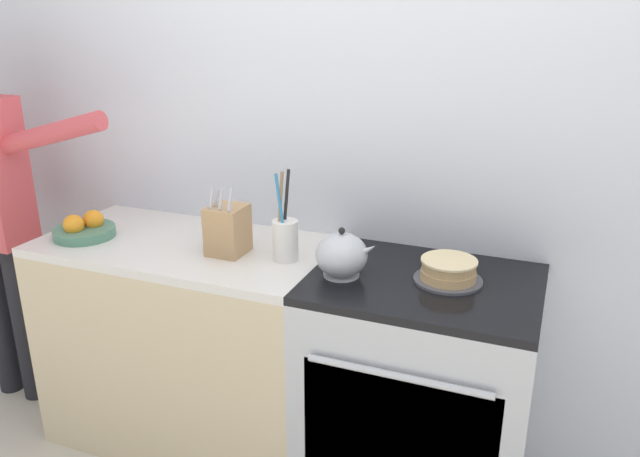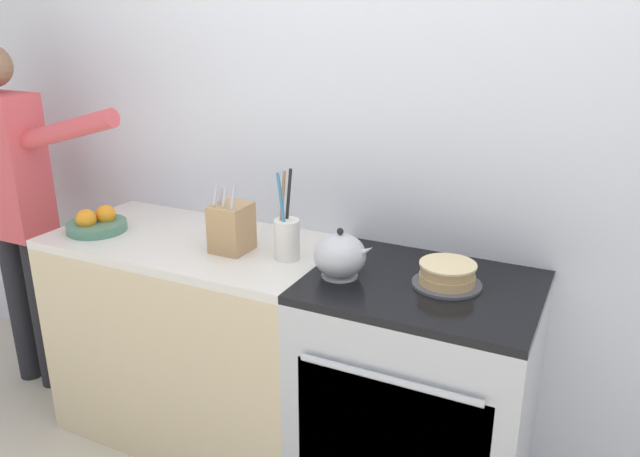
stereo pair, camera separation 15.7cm
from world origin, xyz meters
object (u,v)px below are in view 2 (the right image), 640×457
object	(u,v)px
layer_cake	(447,275)
fruit_bowl	(97,223)
tea_kettle	(340,256)
knife_block	(232,227)
stove_range	(416,396)
utensil_crock	(287,237)
person_baker	(13,193)

from	to	relation	value
layer_cake	fruit_bowl	distance (m)	1.49
tea_kettle	knife_block	distance (m)	0.48
layer_cake	knife_block	bearing A→B (deg)	-176.66
stove_range	utensil_crock	world-z (taller)	utensil_crock
utensil_crock	person_baker	xyz separation A→B (m)	(-1.42, -0.04, -0.00)
stove_range	layer_cake	distance (m)	0.50
stove_range	fruit_bowl	bearing A→B (deg)	-176.27
layer_cake	stove_range	bearing A→B (deg)	-165.19
knife_block	utensil_crock	distance (m)	0.23
knife_block	tea_kettle	bearing A→B (deg)	-4.90
stove_range	fruit_bowl	world-z (taller)	fruit_bowl
tea_kettle	knife_block	size ratio (longest dim) A/B	0.81
fruit_bowl	knife_block	bearing A→B (deg)	5.60
tea_kettle	person_baker	bearing A→B (deg)	179.43
knife_block	fruit_bowl	xyz separation A→B (m)	(-0.64, -0.06, -0.06)
layer_cake	fruit_bowl	world-z (taller)	fruit_bowl
knife_block	person_baker	distance (m)	1.19
layer_cake	person_baker	bearing A→B (deg)	-177.92
fruit_bowl	person_baker	world-z (taller)	person_baker
layer_cake	tea_kettle	size ratio (longest dim) A/B	1.05
stove_range	person_baker	world-z (taller)	person_baker
stove_range	knife_block	world-z (taller)	knife_block
stove_range	knife_block	size ratio (longest dim) A/B	3.28
utensil_crock	fruit_bowl	xyz separation A→B (m)	(-0.88, -0.08, -0.05)
layer_cake	tea_kettle	bearing A→B (deg)	-165.88
utensil_crock	tea_kettle	bearing A→B (deg)	-13.93
layer_cake	tea_kettle	world-z (taller)	tea_kettle
tea_kettle	fruit_bowl	distance (m)	1.12
tea_kettle	stove_range	bearing A→B (deg)	13.93
utensil_crock	person_baker	bearing A→B (deg)	-178.19
layer_cake	tea_kettle	xyz separation A→B (m)	(-0.36, -0.09, 0.04)
tea_kettle	layer_cake	bearing A→B (deg)	14.12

